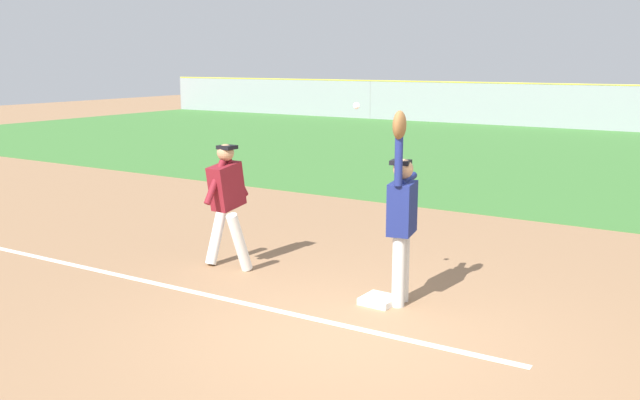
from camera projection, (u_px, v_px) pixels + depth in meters
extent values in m
plane|color=#936D4C|center=(354.00, 332.00, 7.23)|extent=(74.02, 74.02, 0.00)
cube|color=#3D7533|center=(609.00, 160.00, 19.65)|extent=(49.83, 17.69, 0.01)
cube|color=white|center=(90.00, 268.00, 9.41)|extent=(12.00, 0.33, 0.01)
cube|color=white|center=(379.00, 300.00, 8.06)|extent=(0.39, 0.39, 0.08)
cylinder|color=silver|center=(403.00, 266.00, 8.08)|extent=(0.18, 0.18, 0.85)
cylinder|color=silver|center=(399.00, 271.00, 7.89)|extent=(0.18, 0.18, 0.85)
cube|color=navy|center=(402.00, 208.00, 7.84)|extent=(0.34, 0.48, 0.60)
sphere|color=tan|center=(403.00, 169.00, 7.75)|extent=(0.27, 0.27, 0.23)
cube|color=black|center=(401.00, 162.00, 7.74)|extent=(0.26, 0.24, 0.05)
cylinder|color=navy|center=(399.00, 158.00, 7.52)|extent=(0.11, 0.11, 0.62)
cylinder|color=navy|center=(407.00, 179.00, 7.98)|extent=(0.21, 0.63, 0.09)
ellipsoid|color=brown|center=(399.00, 125.00, 7.44)|extent=(0.19, 0.30, 0.32)
cylinder|color=white|center=(239.00, 242.00, 9.14)|extent=(0.17, 0.44, 0.85)
cylinder|color=white|center=(217.00, 234.00, 9.58)|extent=(0.17, 0.44, 0.85)
cube|color=maroon|center=(226.00, 186.00, 9.22)|extent=(0.28, 0.54, 0.66)
sphere|color=tan|center=(225.00, 153.00, 9.13)|extent=(0.24, 0.24, 0.23)
cube|color=black|center=(227.00, 147.00, 9.09)|extent=(0.23, 0.21, 0.05)
cylinder|color=maroon|center=(237.00, 178.00, 9.38)|extent=(0.11, 0.40, 0.58)
cylinder|color=maroon|center=(215.00, 182.00, 9.02)|extent=(0.11, 0.40, 0.58)
sphere|color=white|center=(356.00, 106.00, 7.64)|extent=(0.07, 0.07, 0.07)
cylinder|color=gray|center=(181.00, 94.00, 39.78)|extent=(0.08, 0.08, 1.81)
cylinder|color=gray|center=(370.00, 100.00, 33.29)|extent=(0.08, 0.08, 1.81)
cube|color=black|center=(528.00, 108.00, 32.82)|extent=(4.50, 2.15, 0.55)
cube|color=#2D333D|center=(529.00, 98.00, 32.72)|extent=(2.30, 1.87, 0.40)
cylinder|color=black|center=(565.00, 114.00, 32.81)|extent=(0.61, 0.25, 0.60)
cylinder|color=black|center=(552.00, 116.00, 31.29)|extent=(0.61, 0.25, 0.60)
cylinder|color=black|center=(506.00, 111.00, 34.45)|extent=(0.61, 0.25, 0.60)
cylinder|color=black|center=(492.00, 113.00, 32.94)|extent=(0.61, 0.25, 0.60)
cylinder|color=black|center=(615.00, 116.00, 31.64)|extent=(0.62, 0.29, 0.60)
cylinder|color=black|center=(613.00, 119.00, 29.96)|extent=(0.62, 0.29, 0.60)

